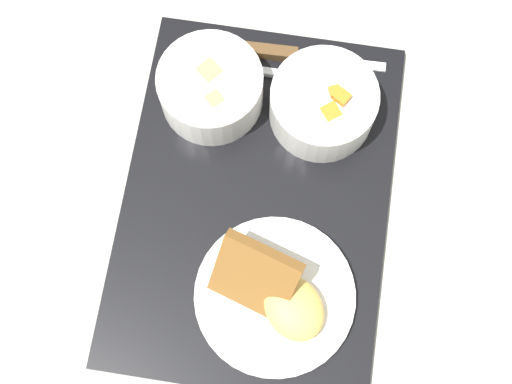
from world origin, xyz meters
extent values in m
plane|color=#ADA89E|center=(0.00, 0.00, 0.00)|extent=(4.00, 4.00, 0.00)
cube|color=black|center=(0.00, 0.00, 0.01)|extent=(0.44, 0.31, 0.01)
cylinder|color=white|center=(-0.12, 0.06, 0.04)|extent=(0.13, 0.13, 0.06)
torus|color=white|center=(-0.12, 0.06, 0.07)|extent=(0.13, 0.13, 0.01)
cylinder|color=#9EC67A|center=(-0.12, 0.07, 0.06)|extent=(0.03, 0.03, 0.01)
cylinder|color=#9EC67A|center=(-0.14, 0.07, 0.06)|extent=(0.05, 0.05, 0.01)
cylinder|color=#9EC67A|center=(-0.14, 0.08, 0.06)|extent=(0.05, 0.05, 0.01)
cylinder|color=#9EC67A|center=(-0.14, 0.06, 0.06)|extent=(0.04, 0.04, 0.01)
cube|color=orange|center=(-0.12, 0.08, 0.07)|extent=(0.02, 0.02, 0.02)
cube|color=orange|center=(-0.10, 0.07, 0.06)|extent=(0.03, 0.03, 0.01)
cube|color=orange|center=(-0.12, 0.07, 0.07)|extent=(0.02, 0.02, 0.02)
cylinder|color=white|center=(-0.12, -0.07, 0.04)|extent=(0.12, 0.12, 0.06)
torus|color=white|center=(-0.12, -0.07, 0.07)|extent=(0.12, 0.12, 0.01)
cylinder|color=#B29342|center=(-0.12, -0.07, 0.05)|extent=(0.11, 0.11, 0.04)
cube|color=#D1B75B|center=(-0.09, -0.06, 0.07)|extent=(0.03, 0.03, 0.01)
cube|color=#D1B75B|center=(-0.13, -0.07, 0.07)|extent=(0.03, 0.03, 0.02)
cylinder|color=white|center=(0.11, 0.04, 0.02)|extent=(0.18, 0.18, 0.01)
ellipsoid|color=#EAB756|center=(0.12, 0.06, 0.04)|extent=(0.10, 0.10, 0.03)
cube|color=brown|center=(0.10, 0.01, 0.05)|extent=(0.09, 0.11, 0.08)
cube|color=silver|center=(-0.19, 0.08, 0.01)|extent=(0.01, 0.11, 0.00)
cube|color=#51381E|center=(-0.19, -0.01, 0.02)|extent=(0.02, 0.07, 0.01)
ellipsoid|color=silver|center=(-0.16, 0.05, 0.02)|extent=(0.04, 0.06, 0.01)
cube|color=silver|center=(-0.16, -0.04, 0.02)|extent=(0.01, 0.11, 0.01)
camera|label=1|loc=(0.23, 0.03, 0.82)|focal=50.00mm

